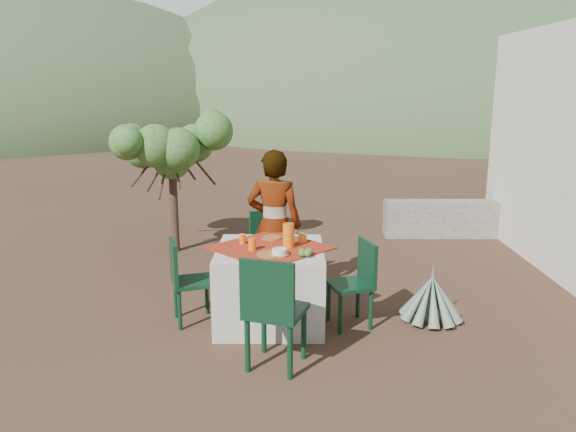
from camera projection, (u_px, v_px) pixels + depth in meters
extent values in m
plane|color=#3A241A|center=(201.00, 328.00, 5.39)|extent=(160.00, 160.00, 0.00)
cube|color=beige|center=(270.00, 285.00, 5.47)|extent=(1.02, 1.02, 0.75)
cube|color=maroon|center=(270.00, 248.00, 5.39)|extent=(1.30, 1.30, 0.01)
cylinder|color=black|center=(262.00, 277.00, 6.17)|extent=(0.04, 0.04, 0.44)
cylinder|color=black|center=(290.00, 274.00, 6.27)|extent=(0.04, 0.04, 0.44)
cylinder|color=black|center=(254.00, 268.00, 6.48)|extent=(0.04, 0.04, 0.44)
cylinder|color=black|center=(282.00, 265.00, 6.58)|extent=(0.04, 0.04, 0.44)
cube|color=black|center=(272.00, 252.00, 6.32)|extent=(0.52, 0.52, 0.04)
cube|color=black|center=(267.00, 228.00, 6.44)|extent=(0.40, 0.17, 0.43)
cylinder|color=black|center=(304.00, 332.00, 4.74)|extent=(0.05, 0.05, 0.48)
cylinder|color=black|center=(264.00, 326.00, 4.86)|extent=(0.05, 0.05, 0.48)
cylinder|color=black|center=(290.00, 351.00, 4.41)|extent=(0.05, 0.05, 0.48)
cylinder|color=black|center=(247.00, 344.00, 4.52)|extent=(0.05, 0.05, 0.48)
cube|color=black|center=(276.00, 311.00, 4.58)|extent=(0.57, 0.57, 0.04)
cube|color=black|center=(267.00, 290.00, 4.33)|extent=(0.44, 0.18, 0.47)
cylinder|color=black|center=(212.00, 306.00, 5.40)|extent=(0.04, 0.04, 0.41)
cylinder|color=black|center=(207.00, 294.00, 5.69)|extent=(0.04, 0.04, 0.41)
cylinder|color=black|center=(180.00, 309.00, 5.31)|extent=(0.04, 0.04, 0.41)
cylinder|color=black|center=(176.00, 298.00, 5.60)|extent=(0.04, 0.04, 0.41)
cube|color=black|center=(193.00, 282.00, 5.45)|extent=(0.49, 0.49, 0.04)
cube|color=black|center=(174.00, 262.00, 5.35)|extent=(0.15, 0.38, 0.40)
cylinder|color=black|center=(329.00, 301.00, 5.52)|extent=(0.04, 0.04, 0.41)
cylinder|color=black|center=(340.00, 313.00, 5.23)|extent=(0.04, 0.04, 0.41)
cylinder|color=black|center=(358.00, 298.00, 5.61)|extent=(0.04, 0.04, 0.41)
cylinder|color=black|center=(371.00, 309.00, 5.32)|extent=(0.04, 0.04, 0.41)
cube|color=black|center=(350.00, 285.00, 5.37)|extent=(0.48, 0.48, 0.04)
cube|color=black|center=(367.00, 261.00, 5.37)|extent=(0.15, 0.38, 0.40)
imported|color=#8C6651|center=(274.00, 225.00, 6.02)|extent=(0.65, 0.48, 1.63)
cylinder|color=#402A20|center=(174.00, 206.00, 7.76)|extent=(0.11, 0.11, 1.28)
sphere|color=#275A21|center=(172.00, 160.00, 7.61)|extent=(0.55, 0.55, 0.55)
sphere|color=#275A21|center=(209.00, 150.00, 7.58)|extent=(0.51, 0.51, 0.51)
sphere|color=#275A21|center=(140.00, 153.00, 7.68)|extent=(0.48, 0.48, 0.48)
sphere|color=#275A21|center=(185.00, 143.00, 8.06)|extent=(0.49, 0.49, 0.49)
sphere|color=#275A21|center=(168.00, 161.00, 7.16)|extent=(0.44, 0.44, 0.44)
sphere|color=slate|center=(430.00, 316.00, 5.57)|extent=(0.20, 0.20, 0.20)
cone|color=slate|center=(432.00, 291.00, 5.51)|extent=(0.11, 0.11, 0.59)
cone|color=slate|center=(445.00, 300.00, 5.47)|extent=(0.35, 0.22, 0.51)
cone|color=slate|center=(444.00, 297.00, 5.55)|extent=(0.36, 0.17, 0.50)
cone|color=slate|center=(438.00, 294.00, 5.62)|extent=(0.29, 0.31, 0.52)
cone|color=slate|center=(430.00, 293.00, 5.65)|extent=(0.14, 0.36, 0.50)
cone|color=slate|center=(422.00, 293.00, 5.64)|extent=(0.24, 0.33, 0.52)
cone|color=slate|center=(418.00, 295.00, 5.58)|extent=(0.35, 0.22, 0.51)
cone|color=slate|center=(419.00, 298.00, 5.50)|extent=(0.36, 0.17, 0.50)
cone|color=slate|center=(425.00, 301.00, 5.43)|extent=(0.29, 0.31, 0.52)
cone|color=slate|center=(433.00, 303.00, 5.39)|extent=(0.14, 0.36, 0.50)
cone|color=slate|center=(441.00, 302.00, 5.41)|extent=(0.24, 0.33, 0.52)
cube|color=gray|center=(469.00, 219.00, 8.61)|extent=(2.60, 0.35, 0.55)
ellipsoid|color=#415932|center=(446.00, 117.00, 40.36)|extent=(48.00, 48.00, 20.00)
ellipsoid|color=slate|center=(243.00, 108.00, 56.04)|extent=(60.00, 60.00, 24.00)
cylinder|color=brown|center=(271.00, 238.00, 5.69)|extent=(0.21, 0.21, 0.01)
cylinder|color=brown|center=(270.00, 254.00, 5.13)|extent=(0.24, 0.24, 0.01)
cylinder|color=orange|center=(242.00, 239.00, 5.49)|extent=(0.06, 0.06, 0.10)
cylinder|color=orange|center=(252.00, 244.00, 5.27)|extent=(0.07, 0.07, 0.12)
cylinder|color=orange|center=(288.00, 235.00, 5.35)|extent=(0.11, 0.11, 0.23)
cylinder|color=brown|center=(279.00, 255.00, 5.12)|extent=(0.18, 0.18, 0.01)
cylinder|color=white|center=(279.00, 251.00, 5.11)|extent=(0.14, 0.14, 0.05)
cylinder|color=gold|center=(301.00, 238.00, 5.52)|extent=(0.06, 0.06, 0.10)
cylinder|color=gold|center=(304.00, 238.00, 5.54)|extent=(0.05, 0.05, 0.08)
cube|color=white|center=(290.00, 241.00, 5.42)|extent=(0.07, 0.05, 0.08)
sphere|color=#46792C|center=(302.00, 252.00, 5.12)|extent=(0.07, 0.07, 0.07)
sphere|color=#46792C|center=(309.00, 251.00, 5.13)|extent=(0.07, 0.07, 0.07)
sphere|color=#46792C|center=(307.00, 253.00, 5.08)|extent=(0.07, 0.07, 0.07)
sphere|color=#46792C|center=(302.00, 253.00, 5.08)|extent=(0.07, 0.07, 0.07)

